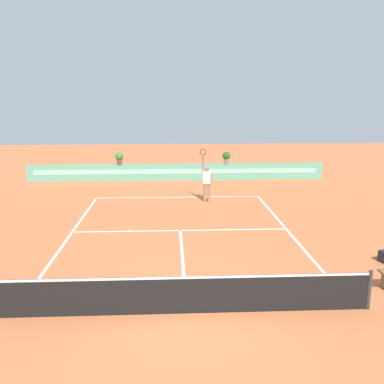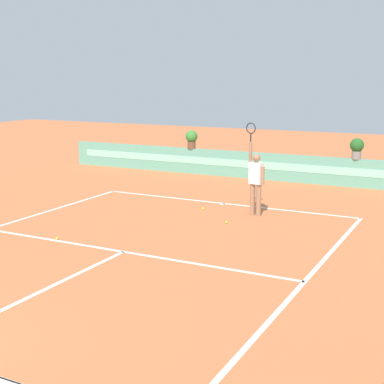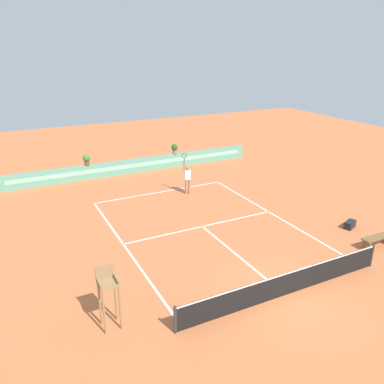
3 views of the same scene
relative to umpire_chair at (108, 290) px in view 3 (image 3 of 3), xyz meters
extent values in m
plane|color=#C66B3D|center=(6.13, 4.74, -1.34)|extent=(60.00, 60.00, 0.00)
cube|color=white|center=(6.13, 10.63, -1.34)|extent=(8.22, 0.10, 0.01)
cube|color=white|center=(6.13, 5.14, -1.34)|extent=(8.22, 0.10, 0.01)
cube|color=white|center=(6.13, 1.94, -1.34)|extent=(0.10, 6.40, 0.01)
cube|color=white|center=(2.02, 4.68, -1.34)|extent=(0.10, 11.89, 0.01)
cube|color=white|center=(10.24, 4.68, -1.34)|extent=(0.10, 11.89, 0.01)
cube|color=white|center=(6.13, 10.53, -1.34)|extent=(0.10, 0.20, 0.01)
cylinder|color=#333333|center=(1.72, -1.26, -0.84)|extent=(0.10, 0.10, 1.00)
cylinder|color=#333333|center=(10.54, -1.26, -0.84)|extent=(0.10, 0.10, 1.00)
cube|color=black|center=(6.13, -1.26, -0.87)|extent=(8.82, 0.02, 0.95)
cube|color=white|center=(6.13, -1.26, -0.42)|extent=(8.82, 0.03, 0.06)
cube|color=#60A88E|center=(6.13, 15.13, -0.84)|extent=(18.00, 0.20, 1.00)
cube|color=#8ED6BC|center=(6.13, 15.02, -0.79)|extent=(17.10, 0.01, 0.28)
cylinder|color=#99754C|center=(-0.25, -0.32, -0.54)|extent=(0.07, 0.07, 1.60)
cylinder|color=#99754C|center=(0.26, -0.32, -0.54)|extent=(0.07, 0.07, 1.60)
cylinder|color=#99754C|center=(-0.25, 0.19, -0.54)|extent=(0.07, 0.07, 1.60)
cylinder|color=#99754C|center=(0.26, 0.19, -0.54)|extent=(0.07, 0.07, 1.60)
cube|color=#99754C|center=(0.00, -0.06, 0.29)|extent=(0.60, 0.60, 0.06)
cube|color=#99754C|center=(0.00, 0.21, 0.56)|extent=(0.60, 0.06, 0.48)
cube|color=#99754C|center=(-0.27, -0.06, 0.44)|extent=(0.06, 0.60, 0.04)
cube|color=#99754C|center=(0.27, -0.06, 0.44)|extent=(0.06, 0.60, 0.04)
cube|color=brown|center=(11.50, -0.24, -1.12)|extent=(0.08, 0.40, 0.45)
cube|color=brown|center=(12.14, -0.24, -0.86)|extent=(1.60, 0.44, 0.06)
cube|color=black|center=(12.61, 1.69, -1.16)|extent=(0.78, 0.59, 0.36)
cylinder|color=#9E7051|center=(7.62, 9.62, -0.89)|extent=(0.14, 0.14, 0.90)
cylinder|color=#9E7051|center=(7.43, 9.66, -0.89)|extent=(0.14, 0.14, 0.90)
cube|color=white|center=(7.52, 9.64, -0.14)|extent=(0.40, 0.29, 0.60)
sphere|color=#9E7051|center=(7.52, 9.64, 0.29)|extent=(0.22, 0.22, 0.22)
cylinder|color=#9E7051|center=(7.33, 9.68, 0.41)|extent=(0.09, 0.09, 0.55)
cylinder|color=black|center=(7.33, 9.68, 0.83)|extent=(0.04, 0.04, 0.24)
torus|color=#262626|center=(7.33, 9.68, 1.09)|extent=(0.31, 0.09, 0.31)
cylinder|color=#9E7051|center=(7.74, 9.60, -0.19)|extent=(0.09, 0.09, 0.50)
sphere|color=#CCE033|center=(4.18, 5.22, -1.31)|extent=(0.07, 0.07, 0.07)
sphere|color=#CCE033|center=(7.17, 8.46, -1.31)|extent=(0.07, 0.07, 0.07)
sphere|color=#CCE033|center=(5.92, 9.58, -1.31)|extent=(0.07, 0.07, 0.07)
cylinder|color=brown|center=(2.70, 15.13, -0.20)|extent=(0.32, 0.32, 0.28)
sphere|color=#387F33|center=(2.70, 15.13, 0.14)|extent=(0.48, 0.48, 0.48)
cylinder|color=gray|center=(9.16, 15.13, -0.20)|extent=(0.32, 0.32, 0.28)
sphere|color=#235B23|center=(9.16, 15.13, 0.14)|extent=(0.48, 0.48, 0.48)
camera|label=1|loc=(5.79, -10.59, 3.75)|focal=40.13mm
camera|label=2|loc=(12.97, -4.88, 2.47)|focal=52.94mm
camera|label=3|loc=(-2.29, -10.35, 7.17)|focal=36.35mm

